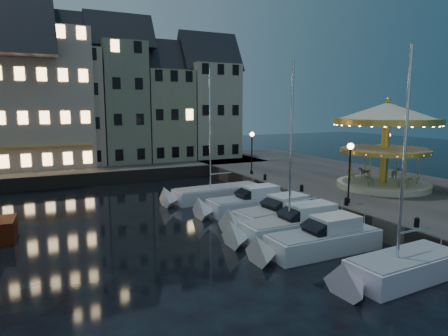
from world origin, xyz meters
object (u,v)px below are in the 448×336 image
motorboat_a (397,270)px  motorboat_b (318,242)px  bollard_b (347,201)px  motorboat_c (294,226)px  motorboat_e (247,204)px  streetlamp_b (350,164)px  streetlamp_c (252,147)px  bollard_a (417,222)px  motorboat_f (212,194)px  carousel (386,129)px  bollard_d (265,177)px  bollard_c (302,188)px  streetlamp_d (387,148)px  motorboat_d (274,216)px

motorboat_a → motorboat_b: (-0.90, 4.47, 0.10)m
bollard_b → motorboat_c: (-4.81, -0.71, -0.92)m
motorboat_e → motorboat_c: bearing=-91.5°
streetlamp_b → streetlamp_c: bearing=90.0°
bollard_a → motorboat_f: motorboat_f is taller
carousel → motorboat_f: bearing=150.6°
bollard_d → motorboat_a: bearing=-103.3°
streetlamp_b → streetlamp_c: size_ratio=1.00×
bollard_a → motorboat_f: 16.66m
streetlamp_b → carousel: bearing=23.8°
bollard_c → motorboat_a: 13.76m
streetlamp_c → motorboat_f: size_ratio=0.35×
motorboat_f → carousel: (12.33, -6.93, 5.63)m
streetlamp_c → motorboat_c: size_ratio=0.37×
bollard_a → motorboat_e: bearing=112.8°
motorboat_c → motorboat_e: (0.17, 6.28, -0.04)m
streetlamp_d → motorboat_c: size_ratio=0.37×
bollard_c → motorboat_c: motorboat_c is taller
motorboat_e → carousel: bearing=-11.1°
streetlamp_d → bollard_a: (-11.90, -13.00, -2.41)m
streetlamp_d → carousel: 6.84m
motorboat_e → motorboat_f: size_ratio=0.66×
streetlamp_d → motorboat_f: motorboat_f is taller
bollard_a → motorboat_c: motorboat_c is taller
bollard_b → motorboat_f: 11.61m
bollard_b → bollard_c: bearing=90.0°
bollard_b → motorboat_d: bearing=157.4°
motorboat_b → motorboat_e: bearing=86.1°
streetlamp_c → streetlamp_d: (11.30, -6.50, 0.00)m
motorboat_c → motorboat_e: size_ratio=1.47×
bollard_b → motorboat_a: motorboat_a is taller
carousel → streetlamp_c: bearing=120.7°
bollard_d → motorboat_a: (-4.36, -18.51, -1.07)m
streetlamp_b → motorboat_d: streetlamp_b is taller
bollard_c → carousel: carousel is taller
motorboat_a → motorboat_d: size_ratio=1.55×
streetlamp_b → motorboat_d: bearing=164.9°
bollard_d → bollard_a: bearing=-90.0°
bollard_b → motorboat_c: motorboat_c is taller
bollard_a → motorboat_a: (-4.36, -2.51, -1.07)m
bollard_d → motorboat_d: 9.78m
bollard_a → bollard_b: 5.50m
streetlamp_c → streetlamp_d: same height
streetlamp_b → bollard_d: 10.30m
bollard_b → bollard_d: size_ratio=1.00×
bollard_c → bollard_a: bearing=-90.0°
motorboat_a → motorboat_b: size_ratio=1.51×
bollard_b → motorboat_a: bearing=-118.6°
motorboat_a → carousel: (11.31, 11.31, 5.62)m
motorboat_a → motorboat_b: motorboat_a is taller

